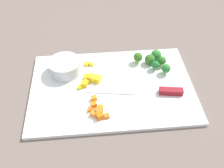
# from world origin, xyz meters

# --- Properties ---
(ground_plane) EXTENTS (4.00, 4.00, 0.00)m
(ground_plane) POSITION_xyz_m (0.00, 0.00, 0.00)
(ground_plane) COLOR #6B5C57
(cutting_board) EXTENTS (0.50, 0.32, 0.01)m
(cutting_board) POSITION_xyz_m (0.00, 0.00, 0.01)
(cutting_board) COLOR white
(cutting_board) RESTS_ON ground_plane
(prep_bowl) EXTENTS (0.10, 0.10, 0.04)m
(prep_bowl) POSITION_xyz_m (0.14, -0.08, 0.03)
(prep_bowl) COLOR silver
(prep_bowl) RESTS_ON cutting_board
(chef_knife) EXTENTS (0.29, 0.07, 0.02)m
(chef_knife) POSITION_xyz_m (-0.12, 0.04, 0.02)
(chef_knife) COLOR silver
(chef_knife) RESTS_ON cutting_board
(carrot_dice_0) EXTENTS (0.02, 0.02, 0.01)m
(carrot_dice_0) POSITION_xyz_m (0.06, 0.07, 0.02)
(carrot_dice_0) COLOR orange
(carrot_dice_0) RESTS_ON cutting_board
(carrot_dice_1) EXTENTS (0.02, 0.02, 0.02)m
(carrot_dice_1) POSITION_xyz_m (0.05, 0.10, 0.02)
(carrot_dice_1) COLOR orange
(carrot_dice_1) RESTS_ON cutting_board
(carrot_dice_2) EXTENTS (0.02, 0.01, 0.01)m
(carrot_dice_2) POSITION_xyz_m (0.07, 0.09, 0.02)
(carrot_dice_2) COLOR orange
(carrot_dice_2) RESTS_ON cutting_board
(carrot_dice_3) EXTENTS (0.02, 0.02, 0.01)m
(carrot_dice_3) POSITION_xyz_m (0.06, 0.10, 0.02)
(carrot_dice_3) COLOR orange
(carrot_dice_3) RESTS_ON cutting_board
(carrot_dice_4) EXTENTS (0.02, 0.02, 0.01)m
(carrot_dice_4) POSITION_xyz_m (0.06, 0.05, 0.02)
(carrot_dice_4) COLOR orange
(carrot_dice_4) RESTS_ON cutting_board
(carrot_dice_5) EXTENTS (0.02, 0.02, 0.01)m
(carrot_dice_5) POSITION_xyz_m (0.04, 0.08, 0.02)
(carrot_dice_5) COLOR orange
(carrot_dice_5) RESTS_ON cutting_board
(carrot_dice_6) EXTENTS (0.02, 0.01, 0.01)m
(carrot_dice_6) POSITION_xyz_m (0.03, 0.11, 0.02)
(carrot_dice_6) COLOR orange
(carrot_dice_6) RESTS_ON cutting_board
(carrot_dice_7) EXTENTS (0.02, 0.02, 0.02)m
(carrot_dice_7) POSITION_xyz_m (0.04, 0.11, 0.02)
(carrot_dice_7) COLOR orange
(carrot_dice_7) RESTS_ON cutting_board
(pepper_dice_0) EXTENTS (0.02, 0.02, 0.01)m
(pepper_dice_0) POSITION_xyz_m (0.08, -0.10, 0.02)
(pepper_dice_0) COLOR yellow
(pepper_dice_0) RESTS_ON cutting_board
(pepper_dice_1) EXTENTS (0.02, 0.02, 0.01)m
(pepper_dice_1) POSITION_xyz_m (0.06, -0.10, 0.02)
(pepper_dice_1) COLOR yellow
(pepper_dice_1) RESTS_ON cutting_board
(pepper_dice_2) EXTENTS (0.03, 0.03, 0.02)m
(pepper_dice_2) POSITION_xyz_m (0.06, -0.03, 0.02)
(pepper_dice_2) COLOR yellow
(pepper_dice_2) RESTS_ON cutting_board
(pepper_dice_3) EXTENTS (0.01, 0.01, 0.01)m
(pepper_dice_3) POSITION_xyz_m (0.10, -0.00, 0.02)
(pepper_dice_3) COLOR yellow
(pepper_dice_3) RESTS_ON cutting_board
(pepper_dice_4) EXTENTS (0.02, 0.02, 0.01)m
(pepper_dice_4) POSITION_xyz_m (0.08, -0.04, 0.02)
(pepper_dice_4) COLOR yellow
(pepper_dice_4) RESTS_ON cutting_board
(pepper_dice_5) EXTENTS (0.03, 0.03, 0.02)m
(pepper_dice_5) POSITION_xyz_m (0.04, -0.03, 0.02)
(pepper_dice_5) COLOR yellow
(pepper_dice_5) RESTS_ON cutting_board
(pepper_dice_6) EXTENTS (0.02, 0.02, 0.01)m
(pepper_dice_6) POSITION_xyz_m (0.08, -0.02, 0.02)
(pepper_dice_6) COLOR yellow
(pepper_dice_6) RESTS_ON cutting_board
(pepper_dice_7) EXTENTS (0.02, 0.02, 0.02)m
(pepper_dice_7) POSITION_xyz_m (0.08, -0.01, 0.02)
(pepper_dice_7) COLOR yellow
(pepper_dice_7) RESTS_ON cutting_board
(broccoli_floret_0) EXTENTS (0.03, 0.03, 0.04)m
(broccoli_floret_0) POSITION_xyz_m (-0.17, -0.08, 0.03)
(broccoli_floret_0) COLOR #83B25D
(broccoli_floret_0) RESTS_ON cutting_board
(broccoli_floret_1) EXTENTS (0.03, 0.03, 0.04)m
(broccoli_floret_1) POSITION_xyz_m (-0.10, -0.10, 0.03)
(broccoli_floret_1) COLOR #91BA56
(broccoli_floret_1) RESTS_ON cutting_board
(broccoli_floret_2) EXTENTS (0.03, 0.03, 0.04)m
(broccoli_floret_2) POSITION_xyz_m (-0.18, -0.04, 0.03)
(broccoli_floret_2) COLOR #95B561
(broccoli_floret_2) RESTS_ON cutting_board
(broccoli_floret_3) EXTENTS (0.03, 0.03, 0.03)m
(broccoli_floret_3) POSITION_xyz_m (-0.15, -0.06, 0.03)
(broccoli_floret_3) COLOR #81BB5D
(broccoli_floret_3) RESTS_ON cutting_board
(broccoli_floret_4) EXTENTS (0.03, 0.03, 0.04)m
(broccoli_floret_4) POSITION_xyz_m (-0.16, -0.11, 0.03)
(broccoli_floret_4) COLOR #83B056
(broccoli_floret_4) RESTS_ON cutting_board
(broccoli_floret_5) EXTENTS (0.03, 0.03, 0.03)m
(broccoli_floret_5) POSITION_xyz_m (-0.14, -0.09, 0.03)
(broccoli_floret_5) COLOR #88AD68
(broccoli_floret_5) RESTS_ON cutting_board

